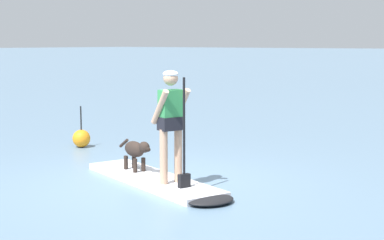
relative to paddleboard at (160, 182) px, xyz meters
name	(u,v)px	position (x,y,z in m)	size (l,w,h in m)	color
ground_plane	(153,183)	(-0.22, 0.06, -0.05)	(400.00, 400.00, 0.00)	slate
paddleboard	(160,182)	(0.00, 0.00, 0.00)	(3.39, 1.65, 0.10)	silver
person_paddler	(171,119)	(0.32, -0.09, 1.03)	(0.67, 0.57, 1.70)	tan
dog	(136,150)	(-0.72, 0.21, 0.39)	(0.96, 0.38, 0.52)	#2D231E
marker_buoy	(81,138)	(-3.59, 1.54, 0.14)	(0.38, 0.38, 0.88)	orange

